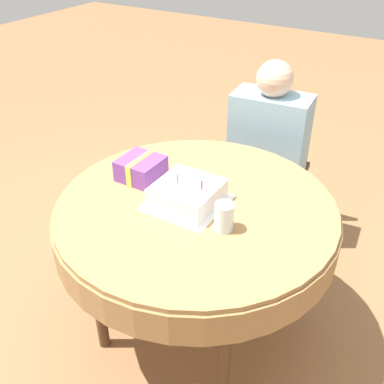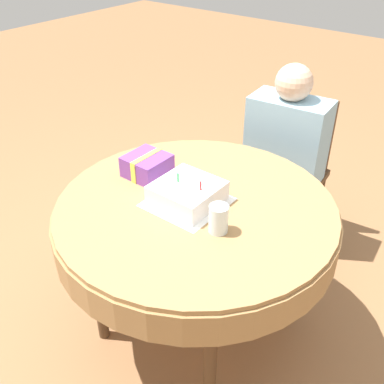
# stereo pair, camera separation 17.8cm
# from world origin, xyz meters

# --- Properties ---
(ground_plane) EXTENTS (12.00, 12.00, 0.00)m
(ground_plane) POSITION_xyz_m (0.00, 0.00, 0.00)
(ground_plane) COLOR #8C603D
(dining_table) EXTENTS (1.15, 1.15, 0.74)m
(dining_table) POSITION_xyz_m (0.00, 0.00, 0.65)
(dining_table) COLOR #9E7547
(dining_table) RESTS_ON ground_plane
(chair) EXTENTS (0.47, 0.47, 0.85)m
(chair) POSITION_xyz_m (-0.06, 0.95, 0.46)
(chair) COLOR #4C331E
(chair) RESTS_ON ground_plane
(person) EXTENTS (0.44, 0.35, 1.08)m
(person) POSITION_xyz_m (-0.05, 0.86, 0.65)
(person) COLOR #DBB293
(person) RESTS_ON ground_plane
(napkin) EXTENTS (0.29, 0.29, 0.00)m
(napkin) POSITION_xyz_m (-0.03, -0.02, 0.74)
(napkin) COLOR white
(napkin) RESTS_ON dining_table
(birthday_cake) EXTENTS (0.24, 0.24, 0.12)m
(birthday_cake) POSITION_xyz_m (-0.03, -0.02, 0.78)
(birthday_cake) COLOR white
(birthday_cake) RESTS_ON dining_table
(drinking_glass) EXTENTS (0.07, 0.07, 0.11)m
(drinking_glass) POSITION_xyz_m (0.17, -0.09, 0.79)
(drinking_glass) COLOR silver
(drinking_glass) RESTS_ON dining_table
(gift_box) EXTENTS (0.17, 0.18, 0.10)m
(gift_box) POSITION_xyz_m (-0.31, 0.04, 0.78)
(gift_box) COLOR #753D99
(gift_box) RESTS_ON dining_table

